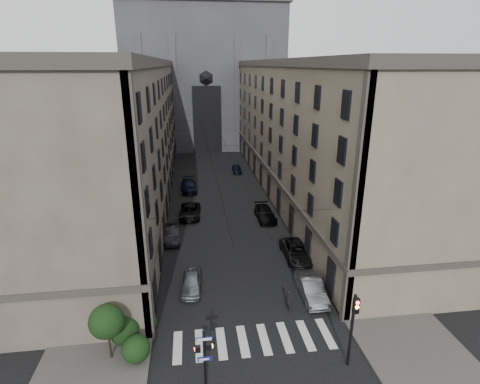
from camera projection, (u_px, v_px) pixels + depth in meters
name	position (u px, v px, depth m)	size (l,w,h in m)	color
sidewalk_left	(146.00, 197.00, 53.81)	(7.00, 80.00, 0.15)	#383533
sidewalk_right	(288.00, 191.00, 56.46)	(7.00, 80.00, 0.15)	#383533
zebra_crossing	(254.00, 340.00, 26.10)	(11.00, 3.20, 0.01)	beige
building_left	(118.00, 134.00, 50.43)	(13.60, 60.60, 18.85)	#4A4138
building_right	(310.00, 129.00, 53.83)	(13.60, 60.60, 18.85)	brown
gothic_tower	(203.00, 66.00, 85.91)	(35.00, 23.00, 58.00)	#2D2D33
pedestrian_signal_left	(204.00, 355.00, 21.62)	(1.02, 0.38, 4.00)	black
traffic_light_right	(353.00, 322.00, 22.85)	(0.34, 0.50, 5.20)	black
shrub_cluster	(122.00, 330.00, 24.42)	(3.90, 4.40, 3.90)	black
tram_wires	(218.00, 147.00, 52.46)	(14.00, 60.00, 0.43)	black
car_left_near	(191.00, 282.00, 31.72)	(1.67, 4.14, 1.41)	slate
car_left_midnear	(172.00, 234.00, 40.63)	(1.62, 4.63, 1.53)	black
car_left_midfar	(190.00, 211.00, 46.84)	(2.48, 5.39, 1.50)	black
car_left_far	(189.00, 186.00, 56.55)	(2.22, 5.46, 1.58)	black
car_right_near	(311.00, 288.00, 30.69)	(1.71, 4.89, 1.61)	slate
car_right_midnear	(297.00, 251.00, 36.85)	(2.53, 5.49, 1.52)	black
car_right_midfar	(265.00, 214.00, 46.10)	(2.12, 5.22, 1.51)	black
car_right_far	(237.00, 169.00, 66.22)	(1.57, 3.89, 1.33)	black
pedestrian	(289.00, 300.00, 29.04)	(0.64, 0.42, 1.76)	black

